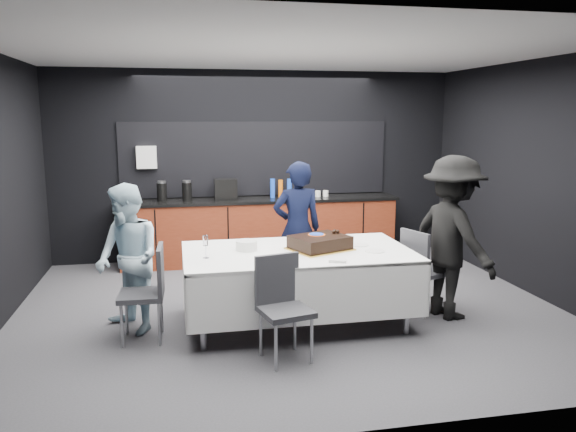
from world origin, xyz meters
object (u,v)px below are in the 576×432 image
Objects in this scene: party_table at (298,263)px; chair_near at (282,300)px; cake_assembly at (320,243)px; person_right at (452,238)px; chair_right at (421,265)px; plate_stack at (247,245)px; person_center at (297,229)px; champagne_flute at (205,242)px; chair_left at (149,286)px; person_left at (128,259)px.

party_table is 0.85m from chair_near.
cake_assembly is 1.43m from person_right.
person_right reaches higher than chair_right.
chair_near reaches higher than plate_stack.
party_table is 1.34× the size of person_right.
person_center is at bearing 142.35° from chair_right.
chair_left is at bearing -177.49° from champagne_flute.
champagne_flute is 1.00m from chair_near.
plate_stack is 0.98× the size of champagne_flute.
chair_left is 1.00× the size of chair_near.
person_center is (0.21, 0.97, 0.17)m from party_table.
party_table is at bearing 178.00° from cake_assembly.
person_left is (-0.21, 0.27, 0.21)m from chair_left.
person_right is (3.35, -0.24, 0.12)m from person_left.
plate_stack is 0.14× the size of person_center.
person_right is (0.26, -0.17, 0.33)m from chair_right.
cake_assembly is at bearing 90.03° from person_center.
person_left is (-1.38, 0.90, 0.21)m from chair_near.
person_left is at bearing 146.74° from chair_near.
chair_left is 3.16m from person_right.
chair_right is (1.16, 0.06, -0.32)m from cake_assembly.
person_left reaches higher than chair_right.
person_right is (1.45, -1.09, 0.06)m from person_center.
person_left reaches higher than chair_near.
chair_right is at bearing -2.04° from plate_stack.
chair_right is 0.46m from person_right.
party_table is at bearing 68.26° from chair_near.
chair_right is 0.53× the size of person_right.
party_table is 1.50m from chair_left.
cake_assembly is (0.23, -0.01, 0.21)m from party_table.
cake_assembly is 0.76m from plate_stack.
plate_stack is 0.13× the size of person_right.
chair_near is at bearing 23.33° from person_left.
person_left is (-1.90, -0.85, -0.06)m from person_center.
cake_assembly is 1.75m from chair_left.
plate_stack is 1.05m from chair_left.
person_left is at bearing 22.68° from person_center.
person_right is at bearing 18.73° from chair_near.
party_table is 1.44× the size of person_center.
chair_left and chair_right have the same top height.
person_left is at bearing 127.82° from chair_left.
chair_right is at bearing 2.09° from party_table.
chair_right is 0.62× the size of person_left.
person_right reaches higher than person_left.
party_table is 1.70m from person_left.
champagne_flute is 2.60m from person_right.
plate_stack reaches higher than party_table.
champagne_flute is at bearing -150.11° from plate_stack.
plate_stack is 0.24× the size of chair_left.
person_center is 1.08× the size of person_left.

